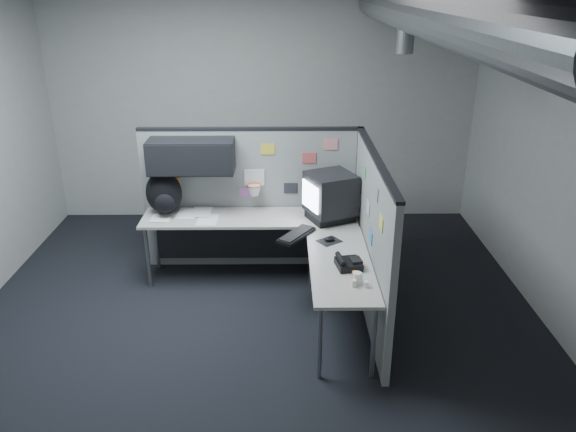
{
  "coord_description": "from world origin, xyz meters",
  "views": [
    {
      "loc": [
        0.26,
        -4.59,
        3.08
      ],
      "look_at": [
        0.31,
        0.35,
        1.0
      ],
      "focal_mm": 35.0,
      "sensor_mm": 36.0,
      "label": 1
    }
  ],
  "objects_px": {
    "keyboard": "(296,235)",
    "phone": "(348,263)",
    "monitor": "(330,196)",
    "backpack": "(164,194)",
    "desk": "(272,237)"
  },
  "relations": [
    {
      "from": "keyboard",
      "to": "phone",
      "type": "bearing_deg",
      "value": -66.84
    },
    {
      "from": "desk",
      "to": "phone",
      "type": "relative_size",
      "value": 8.83
    },
    {
      "from": "desk",
      "to": "monitor",
      "type": "bearing_deg",
      "value": 17.83
    },
    {
      "from": "monitor",
      "to": "keyboard",
      "type": "bearing_deg",
      "value": -108.85
    },
    {
      "from": "monitor",
      "to": "keyboard",
      "type": "height_order",
      "value": "monitor"
    },
    {
      "from": "desk",
      "to": "monitor",
      "type": "relative_size",
      "value": 3.93
    },
    {
      "from": "monitor",
      "to": "backpack",
      "type": "height_order",
      "value": "monitor"
    },
    {
      "from": "monitor",
      "to": "keyboard",
      "type": "distance_m",
      "value": 0.62
    },
    {
      "from": "monitor",
      "to": "keyboard",
      "type": "xyz_separation_m",
      "value": [
        -0.36,
        -0.43,
        -0.24
      ]
    },
    {
      "from": "desk",
      "to": "phone",
      "type": "bearing_deg",
      "value": -52.05
    },
    {
      "from": "phone",
      "to": "backpack",
      "type": "height_order",
      "value": "backpack"
    },
    {
      "from": "phone",
      "to": "backpack",
      "type": "distance_m",
      "value": 2.25
    },
    {
      "from": "desk",
      "to": "phone",
      "type": "distance_m",
      "value": 1.14
    },
    {
      "from": "desk",
      "to": "backpack",
      "type": "distance_m",
      "value": 1.27
    },
    {
      "from": "phone",
      "to": "backpack",
      "type": "relative_size",
      "value": 0.55
    }
  ]
}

